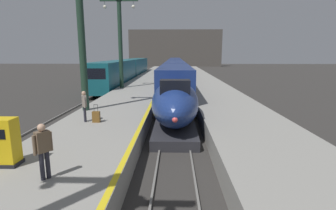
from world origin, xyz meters
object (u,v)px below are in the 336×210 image
object	(u,v)px
ticket_machine_yellow	(6,144)
station_column_far	(120,35)
passenger_mid_platform	(43,147)
highspeed_train_main	(175,69)
passenger_near_edge	(84,104)
station_column_mid	(80,12)
regional_train_adjacent	(127,70)
rolling_suitcase	(96,117)

from	to	relation	value
ticket_machine_yellow	station_column_far	bearing A→B (deg)	90.98
passenger_mid_platform	highspeed_train_main	bearing A→B (deg)	84.79
passenger_near_edge	ticket_machine_yellow	bearing A→B (deg)	-96.34
station_column_far	ticket_machine_yellow	distance (m)	20.95
passenger_near_edge	station_column_mid	bearing A→B (deg)	108.23
station_column_far	ticket_machine_yellow	xyz separation A→B (m)	(0.35, -20.36, -4.94)
passenger_near_edge	passenger_mid_platform	size ratio (longest dim) A/B	1.00
regional_train_adjacent	rolling_suitcase	distance (m)	30.67
passenger_mid_platform	passenger_near_edge	bearing A→B (deg)	99.49
station_column_far	passenger_mid_platform	distance (m)	21.90
station_column_far	regional_train_adjacent	bearing A→B (deg)	98.03
regional_train_adjacent	passenger_mid_platform	bearing A→B (deg)	-83.38
passenger_near_edge	ticket_machine_yellow	distance (m)	5.71
station_column_mid	rolling_suitcase	xyz separation A→B (m)	(1.63, -3.10, -5.90)
highspeed_train_main	station_column_far	size ratio (longest dim) A/B	8.03
station_column_mid	ticket_machine_yellow	xyz separation A→B (m)	(0.35, -8.65, -5.47)
regional_train_adjacent	station_column_mid	bearing A→B (deg)	-85.40
regional_train_adjacent	ticket_machine_yellow	bearing A→B (deg)	-85.94
highspeed_train_main	rolling_suitcase	xyz separation A→B (m)	(-4.27, -35.36, -0.61)
station_column_mid	ticket_machine_yellow	size ratio (longest dim) A/B	6.55
rolling_suitcase	ticket_machine_yellow	bearing A→B (deg)	-103.03
highspeed_train_main	ticket_machine_yellow	xyz separation A→B (m)	(-5.55, -40.90, -0.18)
highspeed_train_main	passenger_near_edge	xyz separation A→B (m)	(-4.92, -35.23, 0.07)
highspeed_train_main	station_column_far	world-z (taller)	station_column_far
passenger_mid_platform	ticket_machine_yellow	size ratio (longest dim) A/B	1.06
ticket_machine_yellow	station_column_mid	bearing A→B (deg)	92.32
passenger_near_edge	rolling_suitcase	distance (m)	0.96
highspeed_train_main	rolling_suitcase	size ratio (longest dim) A/B	77.40
regional_train_adjacent	passenger_mid_platform	xyz separation A→B (m)	(4.28, -36.89, -0.09)
station_column_far	highspeed_train_main	bearing A→B (deg)	73.97
passenger_mid_platform	rolling_suitcase	distance (m)	6.53
highspeed_train_main	rolling_suitcase	world-z (taller)	highspeed_train_main
station_column_far	rolling_suitcase	bearing A→B (deg)	-83.71
station_column_mid	passenger_mid_platform	size ratio (longest dim) A/B	6.20
rolling_suitcase	station_column_far	bearing A→B (deg)	96.29
station_column_far	station_column_mid	bearing A→B (deg)	-90.00
passenger_mid_platform	station_column_far	bearing A→B (deg)	95.59
regional_train_adjacent	ticket_machine_yellow	size ratio (longest dim) A/B	22.87
station_column_far	passenger_near_edge	xyz separation A→B (m)	(0.98, -14.69, -4.69)
regional_train_adjacent	passenger_near_edge	xyz separation A→B (m)	(3.18, -30.29, -0.09)
passenger_near_edge	ticket_machine_yellow	size ratio (longest dim) A/B	1.06
station_column_far	passenger_near_edge	size ratio (longest dim) A/B	5.60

